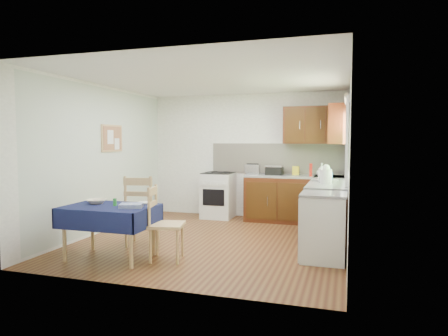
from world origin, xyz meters
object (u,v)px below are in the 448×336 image
(chair_far, at_px, (141,209))
(chair_near, at_px, (163,221))
(sandwich_press, at_px, (274,170))
(toaster, at_px, (253,169))
(dining_table, at_px, (110,214))
(kettle, at_px, (326,175))
(dish_rack, at_px, (325,179))

(chair_far, height_order, chair_near, chair_far)
(chair_near, bearing_deg, sandwich_press, -30.11)
(chair_far, xyz_separation_m, toaster, (1.14, 2.35, 0.44))
(chair_far, relative_size, chair_near, 1.08)
(dining_table, height_order, sandwich_press, sandwich_press)
(toaster, bearing_deg, chair_far, -115.52)
(dining_table, xyz_separation_m, kettle, (2.67, 1.76, 0.43))
(chair_near, distance_m, sandwich_press, 3.12)
(sandwich_press, height_order, dish_rack, dish_rack)
(dining_table, distance_m, sandwich_press, 3.52)
(chair_far, relative_size, toaster, 3.74)
(kettle, bearing_deg, dining_table, -146.69)
(dining_table, xyz_separation_m, sandwich_press, (1.64, 3.09, 0.39))
(dining_table, distance_m, chair_near, 0.72)
(chair_far, relative_size, sandwich_press, 3.29)
(chair_far, distance_m, toaster, 2.65)
(toaster, distance_m, kettle, 1.95)
(dish_rack, bearing_deg, chair_far, -135.80)
(kettle, bearing_deg, chair_far, -157.81)
(toaster, distance_m, sandwich_press, 0.42)
(dish_rack, xyz_separation_m, kettle, (0.04, -0.48, 0.11))
(sandwich_press, bearing_deg, dining_table, -136.87)
(dining_table, relative_size, chair_far, 1.11)
(sandwich_press, distance_m, kettle, 1.69)
(chair_near, height_order, kettle, kettle)
(toaster, bearing_deg, kettle, -41.38)
(dining_table, relative_size, kettle, 3.95)
(dish_rack, relative_size, kettle, 1.47)
(dining_table, height_order, toaster, toaster)
(chair_far, height_order, toaster, toaster)
(toaster, bearing_deg, dining_table, -111.46)
(dish_rack, height_order, kettle, kettle)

